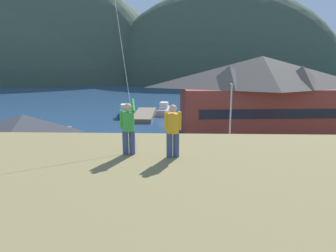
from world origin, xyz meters
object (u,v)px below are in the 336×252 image
storage_shed_near_lot (25,140)px  person_companion (173,129)px  parked_car_back_row_right (125,183)px  parked_car_back_row_left (30,184)px  parking_light_pole (230,116)px  parked_car_front_row_end (249,165)px  moored_boat_outer_mooring (164,110)px  wharf_dock (144,115)px  person_kite_flyer (128,127)px  moored_boat_wharfside (125,112)px  harbor_lodge (261,93)px  parked_car_mid_row_far (229,185)px

storage_shed_near_lot → person_companion: 21.71m
parked_car_back_row_right → parked_car_back_row_left: bearing=-176.4°
parking_light_pole → parked_car_front_row_end: bearing=-80.1°
moored_boat_outer_mooring → parked_car_back_row_right: size_ratio=1.41×
storage_shed_near_lot → wharf_dock: 26.35m
parked_car_back_row_right → moored_boat_outer_mooring: bearing=87.8°
parking_light_pole → parked_car_back_row_left: bearing=-148.1°
moored_boat_outer_mooring → person_kite_flyer: 44.53m
storage_shed_near_lot → moored_boat_outer_mooring: (11.13, 27.87, -1.81)m
parked_car_back_row_right → wharf_dock: bearing=93.6°
wharf_dock → parking_light_pole: (10.67, -21.81, 3.89)m
wharf_dock → parked_car_front_row_end: (11.53, -26.75, 0.71)m
storage_shed_near_lot → person_companion: (13.36, -16.40, 4.88)m
moored_boat_wharfside → parking_light_pole: (13.92, -21.96, 3.52)m
parked_car_back_row_left → parked_car_front_row_end: bearing=15.8°
moored_boat_outer_mooring → parked_car_back_row_left: 35.05m
parked_car_front_row_end → parked_car_back_row_left: same height
storage_shed_near_lot → parking_light_pole: parking_light_pole is taller
harbor_lodge → wharf_dock: harbor_lodge is taller
moored_boat_outer_mooring → parking_light_pole: 25.96m
storage_shed_near_lot → parking_light_pole: size_ratio=1.08×
parked_car_back_row_left → parked_car_mid_row_far: (13.87, 0.36, 0.00)m
storage_shed_near_lot → parked_car_back_row_left: size_ratio=1.84×
storage_shed_near_lot → moored_boat_wharfside: (4.63, 25.20, -1.81)m
wharf_dock → moored_boat_wharfside: size_ratio=1.89×
parked_car_front_row_end → parked_car_mid_row_far: size_ratio=1.00×
storage_shed_near_lot → wharf_dock: storage_shed_near_lot is taller
person_companion → moored_boat_outer_mooring: bearing=92.9°
moored_boat_outer_mooring → parked_car_back_row_left: size_ratio=1.43×
parked_car_back_row_left → harbor_lodge: bearing=44.1°
wharf_dock → moored_boat_wharfside: bearing=177.4°
storage_shed_near_lot → moored_boat_wharfside: 25.69m
moored_boat_wharfside → parked_car_back_row_right: bearing=-80.5°
parked_car_back_row_right → person_kite_flyer: size_ratio=2.32×
parked_car_back_row_left → person_companion: 15.67m
wharf_dock → parked_car_front_row_end: parked_car_front_row_end is taller
parking_light_pole → moored_boat_wharfside: bearing=122.4°
storage_shed_near_lot → parked_car_front_row_end: (19.41, -1.70, -1.46)m
moored_boat_wharfside → parked_car_mid_row_far: (12.46, -31.12, 0.34)m
wharf_dock → parking_light_pole: parking_light_pole is taller
moored_boat_wharfside → parked_car_front_row_end: moored_boat_wharfside is taller
wharf_dock → moored_boat_outer_mooring: size_ratio=1.88×
person_companion → parked_car_back_row_left: bearing=135.0°
parked_car_mid_row_far → moored_boat_wharfside: bearing=111.8°
person_kite_flyer → person_companion: size_ratio=1.07×
moored_boat_outer_mooring → parked_car_back_row_left: moored_boat_outer_mooring is taller
storage_shed_near_lot → moored_boat_outer_mooring: storage_shed_near_lot is taller
moored_boat_wharfside → parked_car_back_row_left: (-1.41, -31.48, 0.34)m
person_kite_flyer → person_companion: person_kite_flyer is taller
storage_shed_near_lot → parking_light_pole: 18.91m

